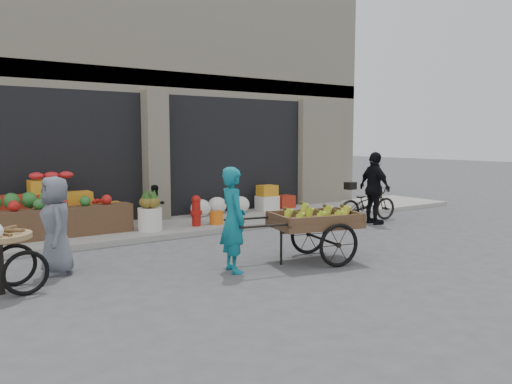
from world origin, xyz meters
TOP-DOWN VIEW (x-y plane):
  - ground at (0.00, 0.00)m, footprint 80.00×80.00m
  - sidewalk at (0.00, 4.10)m, footprint 18.00×2.20m
  - building at (0.00, 8.03)m, footprint 14.00×6.45m
  - fruit_display at (-2.48, 4.38)m, footprint 3.10×1.12m
  - pineapple_bin at (-0.75, 3.60)m, footprint 0.52×0.52m
  - fire_hydrant at (0.35, 3.55)m, footprint 0.22×0.22m
  - orange_bucket at (0.85, 3.50)m, footprint 0.32×0.32m
  - right_bay_goods at (2.61, 4.70)m, footprint 3.35×0.60m
  - seated_person at (-0.35, 4.20)m, footprint 0.51×0.43m
  - banana_cart at (0.67, -0.11)m, footprint 2.62×1.47m
  - vendor_woman at (-0.80, 0.09)m, footprint 0.50×0.67m
  - vendor_grey at (-3.14, 1.55)m, footprint 0.53×0.78m
  - bicycle at (4.65, 2.32)m, footprint 1.78×0.84m
  - cyclist at (4.45, 1.92)m, footprint 0.59×1.10m

SIDE VIEW (x-z plane):
  - ground at x=0.00m, z-range 0.00..0.00m
  - sidewalk at x=0.00m, z-range 0.00..0.12m
  - orange_bucket at x=0.85m, z-range 0.12..0.42m
  - pineapple_bin at x=-0.75m, z-range 0.12..0.62m
  - right_bay_goods at x=2.61m, z-range 0.06..0.76m
  - bicycle at x=4.65m, z-range 0.00..0.90m
  - fire_hydrant at x=0.35m, z-range 0.15..0.86m
  - seated_person at x=-0.35m, z-range 0.12..1.05m
  - fruit_display at x=-2.48m, z-range 0.05..1.29m
  - banana_cart at x=0.67m, z-range 0.23..1.27m
  - vendor_grey at x=-3.14m, z-range 0.00..1.53m
  - vendor_woman at x=-0.80m, z-range 0.00..1.67m
  - cyclist at x=4.45m, z-range 0.00..1.79m
  - building at x=0.00m, z-range -0.13..6.87m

